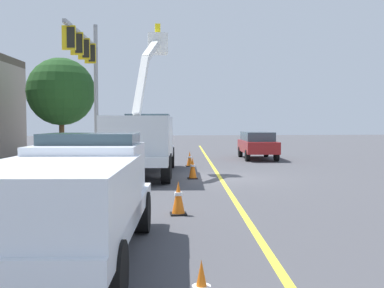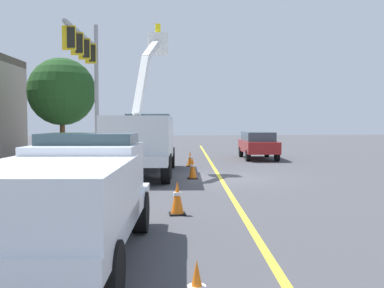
% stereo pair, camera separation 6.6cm
% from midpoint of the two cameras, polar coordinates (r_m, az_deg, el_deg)
% --- Properties ---
extents(ground, '(120.00, 120.00, 0.00)m').
position_cam_midpoint_polar(ground, '(17.95, 3.60, -4.46)').
color(ground, '#47474C').
extents(sidewalk_far_side, '(60.05, 9.76, 0.12)m').
position_cam_midpoint_polar(sidewalk_far_side, '(18.81, -19.08, -4.09)').
color(sidewalk_far_side, '#B2ADA3').
rests_on(sidewalk_far_side, ground).
extents(lane_centre_stripe, '(49.75, 5.31, 0.01)m').
position_cam_midpoint_polar(lane_centre_stripe, '(17.94, 3.60, -4.44)').
color(lane_centre_stripe, yellow).
rests_on(lane_centre_stripe, ground).
extents(utility_bucket_truck, '(8.41, 3.33, 6.83)m').
position_cam_midpoint_polar(utility_bucket_truck, '(19.21, -6.48, 0.81)').
color(utility_bucket_truck, silver).
rests_on(utility_bucket_truck, ground).
extents(service_pickup_truck, '(5.79, 2.67, 2.06)m').
position_cam_midpoint_polar(service_pickup_truck, '(7.36, -15.66, -6.26)').
color(service_pickup_truck, white).
rests_on(service_pickup_truck, ground).
extents(passing_minivan, '(4.97, 2.38, 1.69)m').
position_cam_midpoint_polar(passing_minivan, '(27.51, 8.47, 0.08)').
color(passing_minivan, maroon).
rests_on(passing_minivan, ground).
extents(traffic_cone_mid_front, '(0.40, 0.40, 0.83)m').
position_cam_midpoint_polar(traffic_cone_mid_front, '(10.80, -1.97, -7.09)').
color(traffic_cone_mid_front, black).
rests_on(traffic_cone_mid_front, ground).
extents(traffic_cone_mid_rear, '(0.40, 0.40, 0.87)m').
position_cam_midpoint_polar(traffic_cone_mid_rear, '(17.59, -0.02, -3.19)').
color(traffic_cone_mid_rear, black).
rests_on(traffic_cone_mid_rear, ground).
extents(traffic_cone_trailing, '(0.40, 0.40, 0.79)m').
position_cam_midpoint_polar(traffic_cone_trailing, '(22.61, -0.39, -1.96)').
color(traffic_cone_trailing, black).
rests_on(traffic_cone_trailing, ground).
extents(traffic_signal_mast, '(6.22, 0.99, 7.53)m').
position_cam_midpoint_polar(traffic_signal_mast, '(22.36, -13.60, 10.11)').
color(traffic_signal_mast, gray).
rests_on(traffic_signal_mast, ground).
extents(street_tree_right, '(4.24, 4.24, 6.34)m').
position_cam_midpoint_polar(street_tree_right, '(28.79, -16.81, 6.56)').
color(street_tree_right, brown).
rests_on(street_tree_right, ground).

